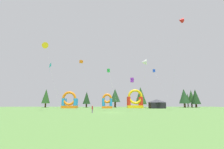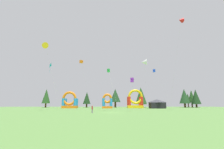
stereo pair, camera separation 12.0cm
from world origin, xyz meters
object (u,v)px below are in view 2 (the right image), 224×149
Objects in this scene: inflatable_orange_dome at (70,102)px; festival_tent at (157,104)px; kite_red_delta at (181,20)px; kite_purple_box at (132,80)px; kite_blue_box at (154,71)px; inflatable_yellow_castle at (135,101)px; kite_orange_box at (81,62)px; kite_white_delta at (144,62)px; kite_green_box at (109,71)px; inflatable_blue_arch at (107,103)px; kite_cyan_diamond at (50,66)px; person_midfield at (92,108)px; kite_yellow_delta at (46,46)px.

festival_tent is (35.42, -2.07, -0.64)m from inflatable_orange_dome.
kite_red_delta reaches higher than kite_purple_box.
inflatable_yellow_castle is (-5.52, 11.25, -10.91)m from kite_blue_box.
kite_white_delta is (22.25, 4.88, 1.16)m from kite_orange_box.
inflatable_orange_dome is (-36.82, 25.10, -23.08)m from kite_red_delta.
kite_orange_box is 2.79× the size of festival_tent.
inflatable_orange_dome is 1.17× the size of festival_tent.
kite_red_delta is (29.94, -10.22, 9.74)m from kite_orange_box.
kite_blue_box is at bearing -63.87° from inflatable_yellow_castle.
kite_green_box is 23.76m from inflatable_blue_arch.
inflatable_orange_dome reaches higher than festival_tent.
kite_purple_box is 0.54× the size of kite_cyan_diamond.
kite_purple_box is 21.42m from kite_blue_box.
kite_orange_box is at bearing 43.34° from person_midfield.
kite_purple_box is at bearing -170.83° from kite_red_delta.
kite_orange_box is at bearing 44.73° from kite_yellow_delta.
kite_blue_box is 8.96× the size of person_midfield.
kite_purple_box is at bearing -117.60° from festival_tent.
kite_cyan_diamond is 0.81× the size of kite_yellow_delta.
kite_purple_box is at bearing -34.08° from person_midfield.
kite_orange_box is 12.46m from kite_yellow_delta.
kite_red_delta is at bearing -46.52° from person_midfield.
kite_orange_box is 26.40m from kite_blue_box.
kite_blue_box is (-4.12, 15.31, -11.75)m from kite_red_delta.
inflatable_blue_arch is (-0.66, 22.01, -8.92)m from kite_green_box.
kite_orange_box is 2.38× the size of inflatable_orange_dome.
kite_orange_box is 10.18× the size of person_midfield.
kite_purple_box reaches higher than festival_tent.
kite_purple_box is (15.27, -12.58, -7.94)m from kite_orange_box.
kite_cyan_diamond is 1.08× the size of kite_blue_box.
kite_yellow_delta is at bearing -77.52° from kite_cyan_diamond.
festival_tent is at bearing 47.07° from kite_green_box.
kite_cyan_diamond is 18.79m from inflatable_orange_dome.
kite_orange_box reaches higher than kite_green_box.
kite_orange_box is 34.27m from festival_tent.
kite_yellow_delta is at bearing -127.28° from inflatable_blue_arch.
kite_white_delta is at bearing 68.21° from kite_purple_box.
kite_blue_box is at bearing -15.35° from person_midfield.
kite_green_box is 1.50× the size of inflatable_yellow_castle.
kite_red_delta is 50.18m from inflatable_orange_dome.
kite_green_box reaches higher than kite_purple_box.
inflatable_blue_arch is at bearing 33.44° from kite_cyan_diamond.
kite_cyan_diamond is 2.26× the size of inflatable_orange_dome.
kite_purple_box is 1.42× the size of inflatable_blue_arch.
kite_orange_box is 24.15m from person_midfield.
kite_white_delta is 18.23m from festival_tent.
kite_yellow_delta is (-30.93, -13.48, 1.26)m from kite_white_delta.
person_midfield is at bearing -161.77° from kite_red_delta.
person_midfield is at bearing -108.09° from kite_green_box.
kite_yellow_delta is at bearing 170.56° from kite_purple_box.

